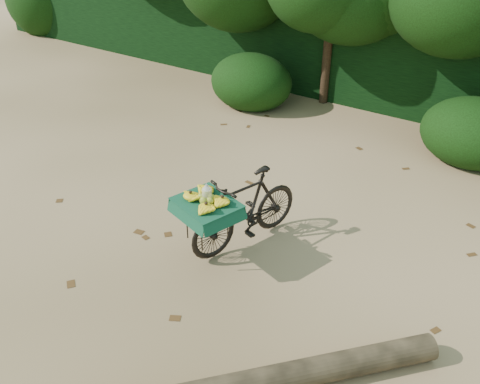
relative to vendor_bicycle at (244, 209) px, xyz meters
The scene contains 7 objects.
ground 0.62m from the vendor_bicycle, 26.96° to the right, with size 80.00×80.00×0.00m, color tan.
vendor_bicycle is the anchor object (origin of this frame).
fallen_log 2.37m from the vendor_bicycle, 53.08° to the right, with size 0.26×0.26×3.63m, color brown.
hedge_backdrop 6.16m from the vendor_bicycle, 87.14° to the left, with size 26.00×1.80×1.80m, color black.
tree_row 5.56m from the vendor_bicycle, 93.68° to the left, with size 14.50×2.00×4.00m, color black, non-canonical shape.
bush_clumps 4.22m from the vendor_bicycle, 78.98° to the left, with size 8.80×1.70×0.90m, color black, non-canonical shape.
leaf_litter 0.78m from the vendor_bicycle, 58.17° to the left, with size 7.00×7.30×0.01m, color #4F3115, non-canonical shape.
Camera 1 is at (2.76, -4.30, 4.03)m, focal length 38.00 mm.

